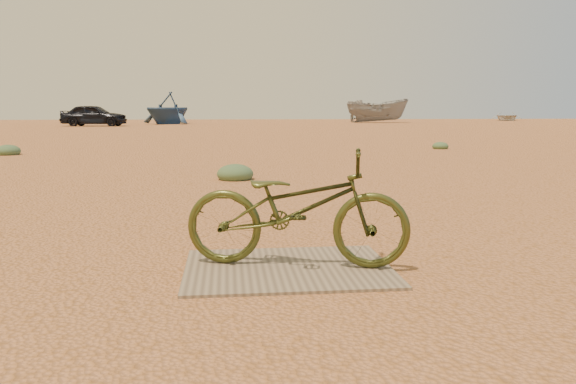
{
  "coord_description": "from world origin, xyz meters",
  "views": [
    {
      "loc": [
        -0.87,
        -4.72,
        1.23
      ],
      "look_at": [
        -0.41,
        -0.56,
        0.61
      ],
      "focal_mm": 35.0,
      "sensor_mm": 36.0,
      "label": 1
    }
  ],
  "objects": [
    {
      "name": "boat_far_left",
      "position": [
        -5.5,
        41.1,
        1.28
      ],
      "size": [
        6.22,
        6.39,
        2.56
      ],
      "primitive_type": "imported",
      "rotation": [
        0.0,
        0.0,
        -0.6
      ],
      "color": "#33527D",
      "rests_on": "ground"
    },
    {
      "name": "car",
      "position": [
        -10.15,
        36.35,
        0.76
      ],
      "size": [
        4.61,
        2.25,
        1.52
      ],
      "primitive_type": "imported",
      "rotation": [
        0.0,
        0.0,
        1.47
      ],
      "color": "black",
      "rests_on": "ground"
    },
    {
      "name": "ground",
      "position": [
        0.0,
        0.0,
        0.0
      ],
      "size": [
        120.0,
        120.0,
        0.0
      ],
      "primitive_type": "plane",
      "color": "#C27C50",
      "rests_on": "ground"
    },
    {
      "name": "kale_c",
      "position": [
        -6.71,
        11.02,
        0.0
      ],
      "size": [
        0.64,
        0.64,
        0.35
      ],
      "primitive_type": "ellipsoid",
      "color": "#51704B",
      "rests_on": "ground"
    },
    {
      "name": "kale_a",
      "position": [
        -0.74,
        5.06,
        0.0
      ],
      "size": [
        0.64,
        0.64,
        0.35
      ],
      "primitive_type": "ellipsoid",
      "color": "#51704B",
      "rests_on": "ground"
    },
    {
      "name": "kale_b",
      "position": [
        5.66,
        11.95,
        0.0
      ],
      "size": [
        0.49,
        0.49,
        0.27
      ],
      "primitive_type": "ellipsoid",
      "color": "#51704B",
      "rests_on": "ground"
    },
    {
      "name": "boat_mid_right",
      "position": [
        12.27,
        43.78,
        1.04
      ],
      "size": [
        5.59,
        2.74,
        2.08
      ],
      "primitive_type": "imported",
      "rotation": [
        0.0,
        0.0,
        1.43
      ],
      "color": "gray",
      "rests_on": "ground"
    },
    {
      "name": "bicycle",
      "position": [
        -0.34,
        -0.52,
        0.48
      ],
      "size": [
        1.81,
        0.97,
        0.91
      ],
      "primitive_type": "imported",
      "rotation": [
        0.0,
        0.0,
        1.35
      ],
      "color": "#3E451C",
      "rests_on": "plywood_board"
    },
    {
      "name": "plywood_board",
      "position": [
        -0.41,
        -0.56,
        0.01
      ],
      "size": [
        1.58,
        1.2,
        0.02
      ],
      "primitive_type": "cube",
      "color": "#86745C",
      "rests_on": "ground"
    },
    {
      "name": "boat_far_right",
      "position": [
        27.63,
        50.41,
        0.43
      ],
      "size": [
        4.63,
        5.12,
        0.87
      ],
      "primitive_type": "imported",
      "rotation": [
        0.0,
        0.0,
        -0.5
      ],
      "color": "beige",
      "rests_on": "ground"
    }
  ]
}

